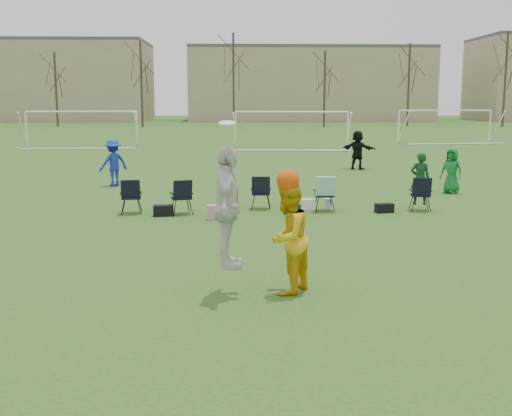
{
  "coord_description": "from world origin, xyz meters",
  "views": [
    {
      "loc": [
        0.51,
        -9.85,
        3.1
      ],
      "look_at": [
        0.82,
        1.2,
        1.25
      ],
      "focal_mm": 45.0,
      "sensor_mm": 36.0,
      "label": 1
    }
  ],
  "objects_px": {
    "fielder_green_far": "(452,171)",
    "goal_mid": "(292,119)",
    "goal_left": "(82,119)",
    "fielder_blue": "(113,163)",
    "center_contest": "(259,223)",
    "fielder_black": "(358,150)",
    "goal_right": "(445,117)"
  },
  "relations": [
    {
      "from": "fielder_green_far",
      "to": "goal_mid",
      "type": "height_order",
      "value": "goal_mid"
    },
    {
      "from": "goal_left",
      "to": "goal_mid",
      "type": "height_order",
      "value": "same"
    },
    {
      "from": "goal_mid",
      "to": "goal_left",
      "type": "bearing_deg",
      "value": 175.87
    },
    {
      "from": "fielder_blue",
      "to": "center_contest",
      "type": "relative_size",
      "value": 0.61
    },
    {
      "from": "center_contest",
      "to": "goal_left",
      "type": "bearing_deg",
      "value": 107.79
    },
    {
      "from": "fielder_blue",
      "to": "fielder_black",
      "type": "height_order",
      "value": "fielder_black"
    },
    {
      "from": "fielder_blue",
      "to": "goal_right",
      "type": "height_order",
      "value": "goal_right"
    },
    {
      "from": "fielder_green_far",
      "to": "center_contest",
      "type": "distance_m",
      "value": 13.32
    },
    {
      "from": "fielder_green_far",
      "to": "goal_right",
      "type": "xyz_separation_m",
      "value": [
        8.24,
        26.41,
        1.16
      ]
    },
    {
      "from": "fielder_green_far",
      "to": "center_contest",
      "type": "bearing_deg",
      "value": -78.99
    },
    {
      "from": "fielder_blue",
      "to": "goal_left",
      "type": "bearing_deg",
      "value": -111.54
    },
    {
      "from": "fielder_black",
      "to": "fielder_blue",
      "type": "bearing_deg",
      "value": 66.74
    },
    {
      "from": "fielder_blue",
      "to": "goal_mid",
      "type": "bearing_deg",
      "value": -151.83
    },
    {
      "from": "fielder_black",
      "to": "goal_right",
      "type": "relative_size",
      "value": 0.24
    },
    {
      "from": "goal_mid",
      "to": "goal_right",
      "type": "distance_m",
      "value": 13.42
    },
    {
      "from": "fielder_blue",
      "to": "center_contest",
      "type": "height_order",
      "value": "center_contest"
    },
    {
      "from": "fielder_black",
      "to": "goal_right",
      "type": "height_order",
      "value": "goal_right"
    },
    {
      "from": "fielder_green_far",
      "to": "goal_mid",
      "type": "relative_size",
      "value": 0.21
    },
    {
      "from": "center_contest",
      "to": "goal_mid",
      "type": "relative_size",
      "value": 0.38
    },
    {
      "from": "goal_mid",
      "to": "goal_right",
      "type": "relative_size",
      "value": 1.01
    },
    {
      "from": "fielder_green_far",
      "to": "goal_left",
      "type": "distance_m",
      "value": 28.62
    },
    {
      "from": "fielder_black",
      "to": "fielder_green_far",
      "type": "bearing_deg",
      "value": 140.36
    },
    {
      "from": "center_contest",
      "to": "goal_right",
      "type": "height_order",
      "value": "center_contest"
    },
    {
      "from": "center_contest",
      "to": "goal_mid",
      "type": "bearing_deg",
      "value": 84.33
    },
    {
      "from": "goal_mid",
      "to": "goal_right",
      "type": "xyz_separation_m",
      "value": [
        12.0,
        6.0,
        0.0
      ]
    },
    {
      "from": "goal_right",
      "to": "fielder_blue",
      "type": "bearing_deg",
      "value": -137.69
    },
    {
      "from": "fielder_black",
      "to": "goal_left",
      "type": "height_order",
      "value": "goal_left"
    },
    {
      "from": "fielder_green_far",
      "to": "goal_right",
      "type": "distance_m",
      "value": 27.69
    },
    {
      "from": "fielder_blue",
      "to": "goal_right",
      "type": "xyz_separation_m",
      "value": [
        20.08,
        24.19,
        1.07
      ]
    },
    {
      "from": "fielder_blue",
      "to": "goal_right",
      "type": "relative_size",
      "value": 0.23
    },
    {
      "from": "fielder_black",
      "to": "center_contest",
      "type": "relative_size",
      "value": 0.63
    },
    {
      "from": "fielder_blue",
      "to": "fielder_black",
      "type": "distance_m",
      "value": 11.53
    }
  ]
}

